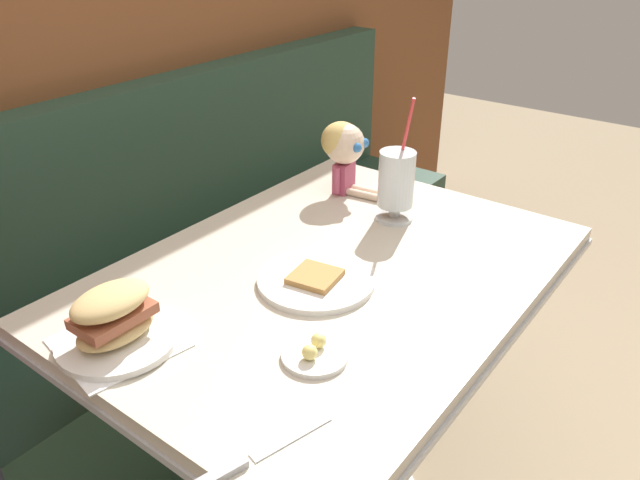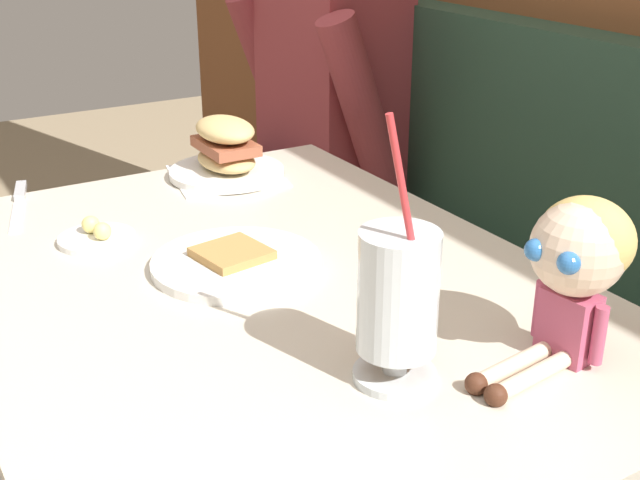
{
  "view_description": "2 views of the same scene",
  "coord_description": "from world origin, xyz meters",
  "px_view_note": "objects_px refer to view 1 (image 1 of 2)",
  "views": [
    {
      "loc": [
        -0.94,
        -0.51,
        1.44
      ],
      "look_at": [
        -0.02,
        0.19,
        0.82
      ],
      "focal_mm": 34.74,
      "sensor_mm": 36.0,
      "label": 1
    },
    {
      "loc": [
        0.94,
        -0.28,
        1.26
      ],
      "look_at": [
        0.09,
        0.22,
        0.83
      ],
      "focal_mm": 46.41,
      "sensor_mm": 36.0,
      "label": 2
    }
  ],
  "objects_px": {
    "sandwich_plate": "(115,323)",
    "butter_saucer": "(315,353)",
    "milkshake_glass": "(396,182)",
    "butter_knife": "(241,464)",
    "seated_doll": "(344,148)",
    "toast_plate": "(316,279)"
  },
  "relations": [
    {
      "from": "toast_plate",
      "to": "seated_doll",
      "type": "xyz_separation_m",
      "value": [
        0.43,
        0.23,
        0.12
      ]
    },
    {
      "from": "sandwich_plate",
      "to": "toast_plate",
      "type": "bearing_deg",
      "value": -22.9
    },
    {
      "from": "sandwich_plate",
      "to": "butter_saucer",
      "type": "relative_size",
      "value": 1.94
    },
    {
      "from": "milkshake_glass",
      "to": "butter_saucer",
      "type": "distance_m",
      "value": 0.59
    },
    {
      "from": "toast_plate",
      "to": "butter_knife",
      "type": "bearing_deg",
      "value": -154.91
    },
    {
      "from": "butter_knife",
      "to": "seated_doll",
      "type": "relative_size",
      "value": 1.03
    },
    {
      "from": "toast_plate",
      "to": "seated_doll",
      "type": "height_order",
      "value": "seated_doll"
    },
    {
      "from": "toast_plate",
      "to": "sandwich_plate",
      "type": "bearing_deg",
      "value": 157.1
    },
    {
      "from": "milkshake_glass",
      "to": "sandwich_plate",
      "type": "distance_m",
      "value": 0.76
    },
    {
      "from": "toast_plate",
      "to": "butter_saucer",
      "type": "bearing_deg",
      "value": -143.01
    },
    {
      "from": "butter_saucer",
      "to": "seated_doll",
      "type": "distance_m",
      "value": 0.74
    },
    {
      "from": "sandwich_plate",
      "to": "butter_saucer",
      "type": "distance_m",
      "value": 0.36
    },
    {
      "from": "sandwich_plate",
      "to": "milkshake_glass",
      "type": "bearing_deg",
      "value": -10.2
    },
    {
      "from": "milkshake_glass",
      "to": "butter_knife",
      "type": "distance_m",
      "value": 0.85
    },
    {
      "from": "milkshake_glass",
      "to": "seated_doll",
      "type": "height_order",
      "value": "milkshake_glass"
    },
    {
      "from": "butter_saucer",
      "to": "seated_doll",
      "type": "relative_size",
      "value": 0.53
    },
    {
      "from": "sandwich_plate",
      "to": "seated_doll",
      "type": "distance_m",
      "value": 0.81
    },
    {
      "from": "toast_plate",
      "to": "seated_doll",
      "type": "distance_m",
      "value": 0.5
    },
    {
      "from": "milkshake_glass",
      "to": "seated_doll",
      "type": "distance_m",
      "value": 0.21
    },
    {
      "from": "butter_knife",
      "to": "milkshake_glass",
      "type": "bearing_deg",
      "value": 16.35
    },
    {
      "from": "sandwich_plate",
      "to": "seated_doll",
      "type": "height_order",
      "value": "seated_doll"
    },
    {
      "from": "butter_knife",
      "to": "butter_saucer",
      "type": "bearing_deg",
      "value": 13.97
    }
  ]
}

